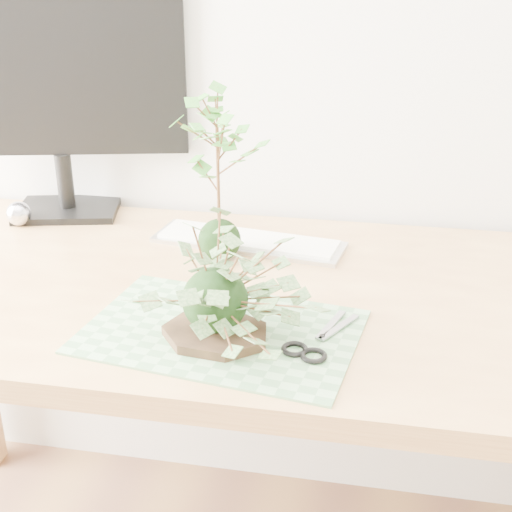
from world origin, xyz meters
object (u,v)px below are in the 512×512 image
(keyboard, at_px, (248,241))
(monitor, at_px, (56,86))
(desk, at_px, (230,328))
(ivy_kokedama, at_px, (214,272))
(maple_kokedama, at_px, (217,138))

(keyboard, relative_size, monitor, 0.73)
(desk, xyz_separation_m, ivy_kokedama, (0.02, -0.19, 0.20))
(ivy_kokedama, relative_size, monitor, 0.60)
(monitor, bearing_deg, ivy_kokedama, -60.30)
(ivy_kokedama, relative_size, keyboard, 0.82)
(desk, distance_m, monitor, 0.64)
(desk, bearing_deg, maple_kokedama, 111.76)
(maple_kokedama, bearing_deg, keyboard, 65.02)
(ivy_kokedama, xyz_separation_m, keyboard, (-0.02, 0.38, -0.11))
(keyboard, xyz_separation_m, monitor, (-0.43, 0.11, 0.27))
(desk, relative_size, maple_kokedama, 4.75)
(maple_kokedama, bearing_deg, desk, -68.24)
(maple_kokedama, xyz_separation_m, monitor, (-0.39, 0.20, 0.04))
(keyboard, height_order, monitor, monitor)
(ivy_kokedama, height_order, keyboard, ivy_kokedama)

